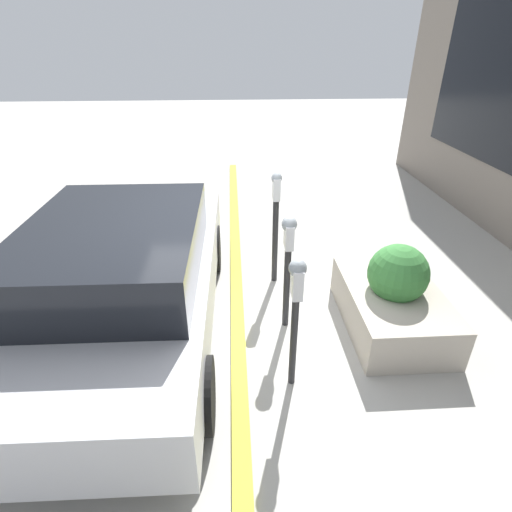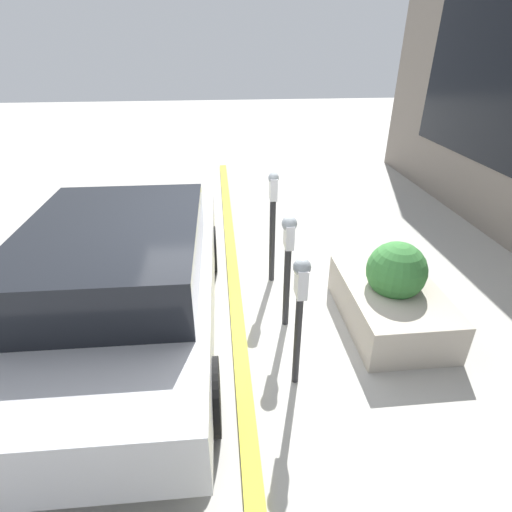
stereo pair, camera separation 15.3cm
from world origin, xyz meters
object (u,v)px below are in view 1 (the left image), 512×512
at_px(planter_box, 393,299).
at_px(parking_meter_second, 288,254).
at_px(parked_car_front, 125,276).
at_px(parking_meter_nearest, 296,300).
at_px(parking_meter_middle, 276,216).

bearing_deg(planter_box, parking_meter_second, 86.17).
bearing_deg(parking_meter_second, parked_car_front, 91.31).
relative_size(parking_meter_nearest, parking_meter_middle, 0.90).
bearing_deg(parking_meter_nearest, parking_meter_second, -3.21).
xyz_separation_m(parking_meter_nearest, parking_meter_middle, (1.92, -0.02, -0.01)).
distance_m(parking_meter_nearest, parking_meter_second, 0.92).
relative_size(planter_box, parked_car_front, 0.37).
bearing_deg(parked_car_front, parking_meter_second, -88.04).
height_order(parking_meter_second, parked_car_front, parked_car_front).
distance_m(planter_box, parked_car_front, 3.04).
height_order(parking_meter_middle, planter_box, parking_meter_middle).
bearing_deg(parking_meter_nearest, parking_meter_middle, -0.54).
xyz_separation_m(parking_meter_second, planter_box, (-0.08, -1.24, -0.59)).
distance_m(parking_meter_nearest, planter_box, 1.65).
bearing_deg(parking_meter_nearest, parked_car_front, 63.05).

